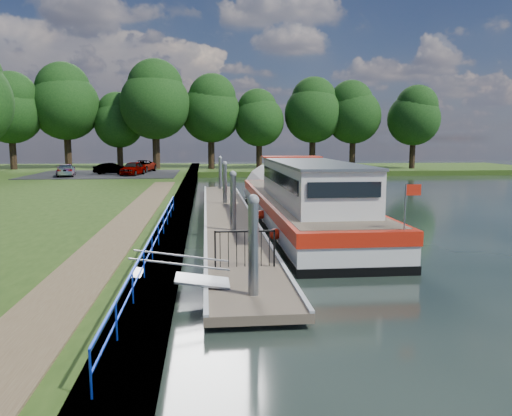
{
  "coord_description": "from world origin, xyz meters",
  "views": [
    {
      "loc": [
        -1.16,
        -12.58,
        4.3
      ],
      "look_at": [
        0.94,
        8.11,
        1.4
      ],
      "focal_mm": 35.0,
      "sensor_mm": 36.0,
      "label": 1
    }
  ],
  "objects": [
    {
      "name": "footpath",
      "position": [
        -4.4,
        8.0,
        0.8
      ],
      "size": [
        1.6,
        40.0,
        0.05
      ],
      "primitive_type": "cube",
      "color": "brown",
      "rests_on": "riverbank"
    },
    {
      "name": "barge",
      "position": [
        3.6,
        12.57,
        1.09
      ],
      "size": [
        4.36,
        21.15,
        4.78
      ],
      "color": "black",
      "rests_on": "ground"
    },
    {
      "name": "horizon_trees",
      "position": [
        -1.61,
        48.68,
        7.95
      ],
      "size": [
        54.38,
        10.03,
        12.87
      ],
      "color": "#332316",
      "rests_on": "ground"
    },
    {
      "name": "gate_panel",
      "position": [
        -0.0,
        2.2,
        1.15
      ],
      "size": [
        1.85,
        0.05,
        1.15
      ],
      "color": "black",
      "rests_on": "ground"
    },
    {
      "name": "gangway",
      "position": [
        -1.85,
        0.5,
        0.63
      ],
      "size": [
        2.58,
        1.0,
        0.92
      ],
      "color": "#A5A8AD",
      "rests_on": "ground"
    },
    {
      "name": "car_b",
      "position": [
        -10.31,
        37.34,
        1.38
      ],
      "size": [
        3.46,
        1.75,
        1.09
      ],
      "primitive_type": "imported",
      "rotation": [
        0.0,
        0.0,
        1.38
      ],
      "color": "#999999",
      "rests_on": "carpark"
    },
    {
      "name": "car_c",
      "position": [
        -14.0,
        35.14,
        1.4
      ],
      "size": [
        2.3,
        4.14,
        1.14
      ],
      "primitive_type": "imported",
      "rotation": [
        0.0,
        0.0,
        3.33
      ],
      "color": "#999999",
      "rests_on": "carpark"
    },
    {
      "name": "blue_fence",
      "position": [
        -2.75,
        3.0,
        1.31
      ],
      "size": [
        0.04,
        18.04,
        0.72
      ],
      "color": "#0C2DBF",
      "rests_on": "riverbank"
    },
    {
      "name": "far_bank",
      "position": [
        12.0,
        52.0,
        0.3
      ],
      "size": [
        60.0,
        18.0,
        0.6
      ],
      "primitive_type": "cube",
      "color": "#263F12",
      "rests_on": "ground"
    },
    {
      "name": "car_d",
      "position": [
        -7.81,
        40.76,
        1.43
      ],
      "size": [
        2.92,
        4.65,
        1.2
      ],
      "primitive_type": "imported",
      "rotation": [
        0.0,
        0.0,
        -0.23
      ],
      "color": "#999999",
      "rests_on": "carpark"
    },
    {
      "name": "pontoon",
      "position": [
        0.0,
        13.0,
        0.18
      ],
      "size": [
        2.5,
        30.0,
        0.56
      ],
      "color": "brown",
      "rests_on": "ground"
    },
    {
      "name": "carpark",
      "position": [
        -11.0,
        38.0,
        0.81
      ],
      "size": [
        14.0,
        12.0,
        0.06
      ],
      "primitive_type": "cube",
      "color": "black",
      "rests_on": "riverbank"
    },
    {
      "name": "bank_edge",
      "position": [
        -2.55,
        15.0,
        0.39
      ],
      "size": [
        1.1,
        90.0,
        0.78
      ],
      "primitive_type": "cube",
      "color": "#473D2D",
      "rests_on": "ground"
    },
    {
      "name": "mooring_piles",
      "position": [
        0.0,
        13.0,
        1.28
      ],
      "size": [
        0.3,
        27.3,
        3.55
      ],
      "color": "gray",
      "rests_on": "ground"
    },
    {
      "name": "car_a",
      "position": [
        -8.06,
        35.99,
        1.49
      ],
      "size": [
        2.32,
        4.06,
        1.3
      ],
      "primitive_type": "imported",
      "rotation": [
        0.0,
        0.0,
        -0.22
      ],
      "color": "#999999",
      "rests_on": "carpark"
    },
    {
      "name": "ground",
      "position": [
        0.0,
        0.0,
        0.0
      ],
      "size": [
        160.0,
        160.0,
        0.0
      ],
      "primitive_type": "plane",
      "color": "black",
      "rests_on": "ground"
    }
  ]
}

